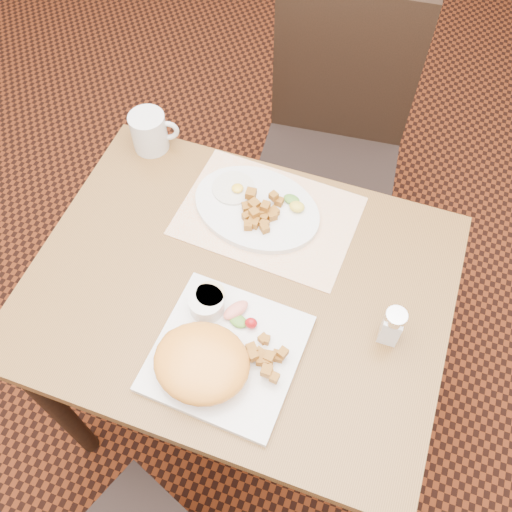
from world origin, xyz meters
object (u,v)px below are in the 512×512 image
object	(u,v)px
plate_oval	(257,208)
salt_shaker	(392,326)
table	(239,308)
coffee_mug	(150,132)
chair_far	(332,141)
plate_square	(227,353)

from	to	relation	value
plate_oval	salt_shaker	world-z (taller)	salt_shaker
table	salt_shaker	size ratio (longest dim) A/B	9.00
salt_shaker	coffee_mug	size ratio (longest dim) A/B	0.86
chair_far	plate_oval	size ratio (longest dim) A/B	3.19
plate_square	plate_oval	world-z (taller)	plate_oval
table	coffee_mug	xyz separation A→B (m)	(-0.34, 0.31, 0.16)
chair_far	plate_oval	bearing A→B (deg)	75.53
table	chair_far	size ratio (longest dim) A/B	0.93
chair_far	coffee_mug	world-z (taller)	chair_far
chair_far	plate_square	size ratio (longest dim) A/B	3.46
coffee_mug	plate_oval	bearing A→B (deg)	-18.52
chair_far	salt_shaker	bearing A→B (deg)	106.71
plate_square	chair_far	bearing A→B (deg)	89.27
chair_far	coffee_mug	bearing A→B (deg)	37.90
plate_square	table	bearing A→B (deg)	102.64
plate_square	plate_oval	distance (m)	0.36
chair_far	plate_square	distance (m)	0.86
coffee_mug	chair_far	bearing A→B (deg)	43.51
plate_square	coffee_mug	size ratio (longest dim) A/B	2.41
table	plate_oval	world-z (taller)	plate_oval
table	plate_oval	distance (m)	0.24
table	plate_oval	size ratio (longest dim) A/B	2.96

